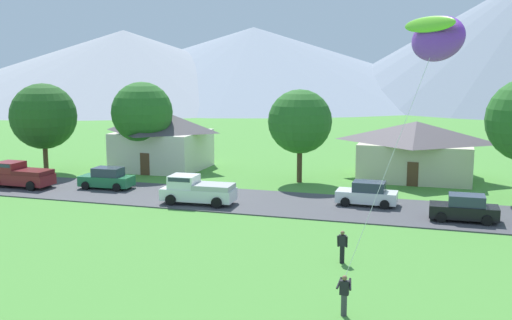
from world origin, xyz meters
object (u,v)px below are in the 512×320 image
pickup_truck_maroon_west_side (20,175)px  house_leftmost (162,139)px  pickup_truck_white_east_side (197,190)px  watcher_person (342,246)px  house_left_center (416,149)px  parked_car_green_west_end (107,179)px  tree_near_left (300,122)px  kite_flyer_with_kite (435,41)px  tree_center (142,113)px  tree_near_right (43,116)px  parked_car_black_mid_east (464,209)px  parked_car_white_mid_west (367,194)px

pickup_truck_maroon_west_side → house_leftmost: bearing=59.1°
pickup_truck_white_east_side → watcher_person: bearing=-39.2°
house_left_center → pickup_truck_maroon_west_side: house_left_center is taller
house_left_center → watcher_person: bearing=-95.3°
house_left_center → parked_car_green_west_end: 26.26m
tree_near_left → kite_flyer_with_kite: bearing=-63.9°
tree_center → tree_near_right: (-8.54, -2.71, -0.33)m
pickup_truck_maroon_west_side → pickup_truck_white_east_side: (15.90, -1.23, 0.00)m
tree_near_left → tree_center: 14.77m
house_leftmost → parked_car_black_mid_east: size_ratio=1.98×
house_leftmost → tree_near_left: size_ratio=1.07×
watcher_person → tree_near_left: bearing=109.1°
pickup_truck_white_east_side → tree_near_right: bearing=156.9°
tree_near_right → pickup_truck_white_east_side: size_ratio=1.55×
kite_flyer_with_kite → parked_car_black_mid_east: bearing=81.3°
parked_car_green_west_end → kite_flyer_with_kite: (25.01, -15.04, 10.00)m
tree_center → watcher_person: bearing=-43.1°
tree_near_left → pickup_truck_maroon_west_side: size_ratio=1.49×
parked_car_black_mid_east → pickup_truck_maroon_west_side: bearing=178.9°
parked_car_green_west_end → parked_car_black_mid_east: 27.07m
house_left_center → kite_flyer_with_kite: bearing=-86.2°
house_leftmost → tree_center: (-0.77, -2.38, 2.64)m
parked_car_white_mid_west → kite_flyer_with_kite: bearing=-73.8°
parked_car_green_west_end → watcher_person: 24.41m
pickup_truck_white_east_side → watcher_person: (12.03, -9.80, -0.18)m
house_leftmost → watcher_person: bearing=-47.3°
tree_center → tree_near_right: size_ratio=1.02×
house_left_center → kite_flyer_with_kite: 28.52m
parked_car_white_mid_west → house_left_center: bearing=77.4°
kite_flyer_with_kite → watcher_person: (-4.09, 2.45, -9.99)m
kite_flyer_with_kite → pickup_truck_maroon_west_side: bearing=157.2°
tree_near_right → watcher_person: tree_near_right is taller
tree_near_right → pickup_truck_maroon_west_side: (2.33, -6.56, -4.12)m
house_leftmost → pickup_truck_maroon_west_side: 13.71m
parked_car_green_west_end → parked_car_black_mid_east: same height
tree_near_left → watcher_person: bearing=-70.9°
tree_near_right → pickup_truck_maroon_west_side: 8.09m
parked_car_green_west_end → watcher_person: bearing=-31.0°
house_leftmost → parked_car_white_mid_west: (20.57, -9.78, -2.01)m
tree_near_left → kite_flyer_with_kite: 25.69m
tree_near_right → parked_car_black_mid_east: tree_near_right is taller
house_leftmost → tree_near_right: tree_near_right is taller
tree_near_right → parked_car_green_west_end: (9.34, -5.00, -4.31)m
house_leftmost → parked_car_black_mid_east: house_leftmost is taller
pickup_truck_maroon_west_side → pickup_truck_white_east_side: bearing=-4.4°
pickup_truck_white_east_side → parked_car_black_mid_east: bearing=1.8°
parked_car_white_mid_west → kite_flyer_with_kite: size_ratio=0.35×
pickup_truck_maroon_west_side → pickup_truck_white_east_side: same height
house_left_center → parked_car_white_mid_west: house_left_center is taller
tree_near_left → parked_car_black_mid_east: size_ratio=1.85×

